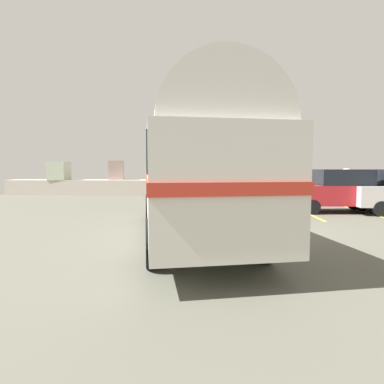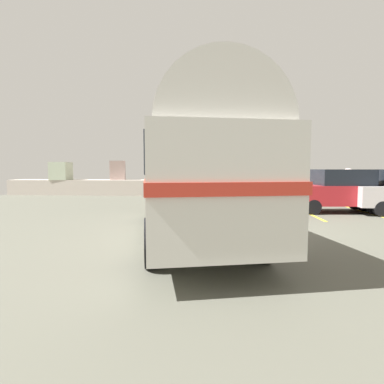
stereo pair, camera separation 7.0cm
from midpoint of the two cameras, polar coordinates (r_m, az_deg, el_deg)
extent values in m
cube|color=#55554A|center=(9.80, 10.02, -6.81)|extent=(32.00, 26.00, 0.02)
cube|color=#B6AA9F|center=(21.43, 6.65, 0.80)|extent=(31.36, 1.80, 1.10)
cube|color=#B0BCA0|center=(23.72, -23.58, 3.68)|extent=(1.30, 1.33, 1.28)
cube|color=#C4A59F|center=(22.90, -13.83, 4.04)|extent=(1.36, 1.59, 1.38)
sphere|color=#AAABA8|center=(21.88, -5.22, 3.84)|extent=(1.15, 1.15, 1.15)
sphere|color=#A6A1A3|center=(21.74, 6.24, 3.32)|extent=(0.77, 0.77, 0.77)
cube|color=#C1A39B|center=(21.42, 17.42, 3.74)|extent=(1.39, 1.13, 1.23)
sphere|color=#C0ACAB|center=(23.55, 27.62, 3.01)|extent=(0.84, 0.84, 0.84)
cube|color=gold|center=(13.82, 21.14, -3.70)|extent=(0.12, 4.40, 0.01)
cube|color=gold|center=(14.80, 30.81, -3.51)|extent=(0.12, 4.40, 0.01)
cylinder|color=black|center=(11.01, -7.79, -2.96)|extent=(0.48, 1.00, 0.96)
cylinder|color=black|center=(11.25, 3.54, -2.77)|extent=(0.48, 1.00, 0.96)
cylinder|color=black|center=(5.88, -7.30, -9.52)|extent=(0.48, 1.00, 0.96)
cylinder|color=black|center=(6.32, 13.40, -8.63)|extent=(0.48, 1.00, 0.96)
cube|color=silver|center=(8.41, -0.15, 2.13)|extent=(4.11, 8.72, 2.10)
cylinder|color=silver|center=(8.43, -0.15, 9.28)|extent=(3.85, 8.35, 2.20)
cube|color=red|center=(8.40, -0.15, 2.49)|extent=(4.18, 8.81, 0.20)
cube|color=black|center=(8.40, -0.15, 6.07)|extent=(4.08, 8.40, 0.64)
cube|color=silver|center=(12.70, -2.88, -1.01)|extent=(2.26, 0.64, 0.28)
cylinder|color=black|center=(13.34, 22.21, -2.69)|extent=(0.63, 0.24, 0.62)
cylinder|color=black|center=(14.76, 20.02, -1.96)|extent=(0.63, 0.24, 0.62)
cylinder|color=black|center=(14.48, 31.61, -2.48)|extent=(0.63, 0.24, 0.62)
cylinder|color=black|center=(15.80, 28.74, -1.84)|extent=(0.63, 0.24, 0.62)
cube|color=#AF2127|center=(14.50, 25.81, -0.46)|extent=(4.19, 1.94, 0.84)
cube|color=black|center=(14.57, 26.79, 2.52)|extent=(2.29, 1.69, 0.68)
cylinder|color=black|center=(14.01, 32.52, -2.73)|extent=(0.63, 0.23, 0.62)
cylinder|color=black|center=(15.39, 30.03, -2.04)|extent=(0.63, 0.23, 0.62)
cylinder|color=#5B5B60|center=(15.35, 8.47, 9.52)|extent=(0.14, 0.14, 6.56)
cube|color=beige|center=(16.59, 8.12, 20.32)|extent=(0.44, 0.24, 0.18)
camera|label=1|loc=(0.03, -89.78, 0.02)|focal=28.06mm
camera|label=2|loc=(0.03, 90.22, -0.02)|focal=28.06mm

